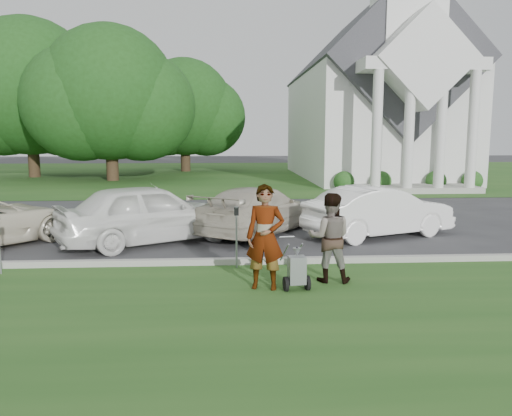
{
  "coord_description": "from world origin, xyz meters",
  "views": [
    {
      "loc": [
        -0.72,
        -10.34,
        2.88
      ],
      "look_at": [
        -0.11,
        0.0,
        1.37
      ],
      "focal_mm": 35.0,
      "sensor_mm": 36.0,
      "label": 1
    }
  ],
  "objects": [
    {
      "name": "ground",
      "position": [
        0.0,
        0.0,
        0.0
      ],
      "size": [
        120.0,
        120.0,
        0.0
      ],
      "primitive_type": "plane",
      "color": "#333335",
      "rests_on": "ground"
    },
    {
      "name": "tree_back",
      "position": [
        -4.01,
        29.99,
        4.73
      ],
      "size": [
        9.61,
        7.6,
        8.89
      ],
      "color": "#332316",
      "rests_on": "ground"
    },
    {
      "name": "church",
      "position": [
        9.0,
        23.11,
        5.94
      ],
      "size": [
        9.19,
        19.0,
        24.1
      ],
      "color": "white",
      "rests_on": "ground"
    },
    {
      "name": "curb",
      "position": [
        0.0,
        0.55,
        0.07
      ],
      "size": [
        80.0,
        0.18,
        0.15
      ],
      "primitive_type": "cube",
      "color": "#9E9E93",
      "rests_on": "ground"
    },
    {
      "name": "person_right",
      "position": [
        1.29,
        -0.86,
        0.88
      ],
      "size": [
        0.96,
        0.81,
        1.76
      ],
      "primitive_type": "imported",
      "rotation": [
        0.0,
        0.0,
        2.97
      ],
      "color": "#999999",
      "rests_on": "ground"
    },
    {
      "name": "person_left",
      "position": [
        -0.01,
        -1.26,
        0.99
      ],
      "size": [
        0.8,
        0.61,
        1.97
      ],
      "primitive_type": "imported",
      "rotation": [
        0.0,
        0.0,
        -0.21
      ],
      "color": "#999999",
      "rests_on": "ground"
    },
    {
      "name": "grass_strip",
      "position": [
        0.0,
        -3.0,
        0.01
      ],
      "size": [
        80.0,
        7.0,
        0.01
      ],
      "primitive_type": "cube",
      "color": "#244F1B",
      "rests_on": "ground"
    },
    {
      "name": "church_lawn",
      "position": [
        0.0,
        27.0,
        0.01
      ],
      "size": [
        80.0,
        30.0,
        0.01
      ],
      "primitive_type": "cube",
      "color": "#244F1B",
      "rests_on": "ground"
    },
    {
      "name": "striping_cart",
      "position": [
        0.57,
        -1.4,
        0.38
      ],
      "size": [
        0.51,
        0.99,
        0.88
      ],
      "rotation": [
        0.0,
        0.0,
        0.12
      ],
      "color": "black",
      "rests_on": "ground"
    },
    {
      "name": "parking_meter_near",
      "position": [
        -0.52,
        0.27,
        0.86
      ],
      "size": [
        0.1,
        0.09,
        1.36
      ],
      "color": "#92949A",
      "rests_on": "ground"
    },
    {
      "name": "tree_left",
      "position": [
        -8.01,
        21.99,
        5.11
      ],
      "size": [
        10.63,
        8.4,
        9.71
      ],
      "color": "#332316",
      "rests_on": "ground"
    },
    {
      "name": "tree_far",
      "position": [
        -14.01,
        24.99,
        5.69
      ],
      "size": [
        11.64,
        9.2,
        10.73
      ],
      "color": "#332316",
      "rests_on": "ground"
    },
    {
      "name": "car_c",
      "position": [
        0.2,
        4.2,
        0.69
      ],
      "size": [
        4.22,
        5.04,
        1.38
      ],
      "primitive_type": "imported",
      "rotation": [
        0.0,
        0.0,
        2.56
      ],
      "color": "beige",
      "rests_on": "ground"
    },
    {
      "name": "car_b",
      "position": [
        -2.8,
        2.95,
        0.82
      ],
      "size": [
        5.11,
        4.06,
        1.63
      ],
      "primitive_type": "imported",
      "rotation": [
        0.0,
        0.0,
        2.09
      ],
      "color": "white",
      "rests_on": "ground"
    },
    {
      "name": "car_d",
      "position": [
        3.62,
        3.5,
        0.72
      ],
      "size": [
        4.64,
        3.06,
        1.45
      ],
      "primitive_type": "imported",
      "rotation": [
        0.0,
        0.0,
        1.95
      ],
      "color": "white",
      "rests_on": "ground"
    }
  ]
}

